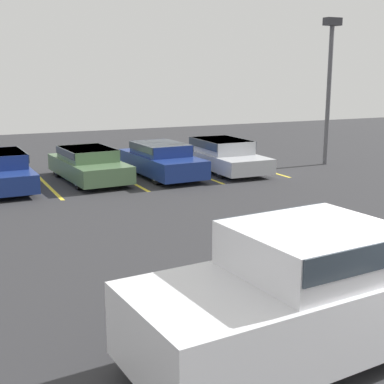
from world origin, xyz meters
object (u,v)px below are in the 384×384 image
parked_sedan_c (161,159)px  wheel_stop_curb (151,161)px  parked_sedan_d (222,154)px  light_post (330,75)px  pickup_truck (329,288)px  parked_sedan_b (88,163)px

parked_sedan_c → wheel_stop_curb: size_ratio=2.45×
parked_sedan_d → light_post: size_ratio=0.82×
parked_sedan_d → wheel_stop_curb: (-1.87, 2.80, -0.58)m
pickup_truck → wheel_stop_curb: pickup_truck is taller
parked_sedan_d → pickup_truck: bearing=-21.9°
pickup_truck → parked_sedan_d: (5.36, 12.81, -0.25)m
pickup_truck → parked_sedan_c: (2.72, 12.62, -0.24)m
wheel_stop_curb → pickup_truck: bearing=-102.6°
parked_sedan_b → light_post: size_ratio=0.75×
parked_sedan_d → wheel_stop_curb: parked_sedan_d is taller
parked_sedan_c → wheel_stop_curb: parked_sedan_c is taller
parked_sedan_b → parked_sedan_d: size_ratio=0.92×
light_post → pickup_truck: bearing=-129.1°
parked_sedan_b → wheel_stop_curb: 4.29m
parked_sedan_b → parked_sedan_d: 5.24m
parked_sedan_b → parked_sedan_c: 2.63m
parked_sedan_b → parked_sedan_d: (5.23, -0.20, 0.03)m
parked_sedan_c → parked_sedan_d: 2.64m
parked_sedan_c → parked_sedan_d: parked_sedan_c is taller
pickup_truck → parked_sedan_c: size_ratio=1.32×
light_post → parked_sedan_b: bearing=175.3°
light_post → parked_sedan_d: bearing=172.4°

